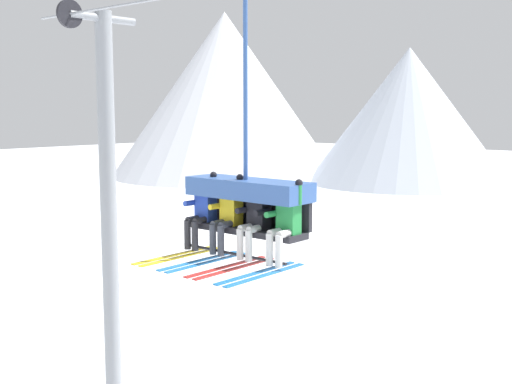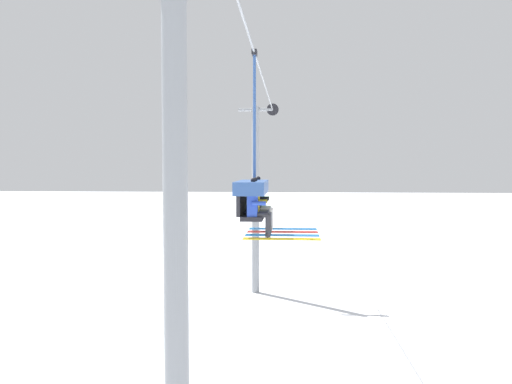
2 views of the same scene
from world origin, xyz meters
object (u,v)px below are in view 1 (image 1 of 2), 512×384
(lift_tower_near, at_px, (108,209))
(skier_blue, at_px, (201,211))
(skier_yellow, at_px, (226,214))
(skier_black, at_px, (253,220))
(skier_green, at_px, (284,223))
(chairlift_chair, at_px, (249,195))

(lift_tower_near, height_order, skier_blue, lift_tower_near)
(skier_yellow, relative_size, skier_black, 1.00)
(lift_tower_near, bearing_deg, skier_green, -9.47)
(chairlift_chair, distance_m, skier_green, 0.96)
(skier_black, bearing_deg, skier_blue, 179.66)
(chairlift_chair, bearing_deg, skier_black, -37.07)
(chairlift_chair, bearing_deg, skier_yellow, -143.48)
(lift_tower_near, distance_m, skier_green, 5.64)
(chairlift_chair, xyz_separation_m, skier_yellow, (-0.29, -0.21, -0.32))
(skier_blue, height_order, skier_yellow, same)
(chairlift_chair, relative_size, skier_yellow, 2.47)
(lift_tower_near, xyz_separation_m, skier_green, (5.54, -0.92, 0.48))
(skier_yellow, xyz_separation_m, skier_green, (1.17, 0.00, 0.00))
(skier_yellow, height_order, skier_black, skier_yellow)
(skier_blue, bearing_deg, skier_black, -0.34)
(lift_tower_near, bearing_deg, skier_yellow, -11.93)
(lift_tower_near, height_order, skier_green, lift_tower_near)
(skier_blue, relative_size, skier_black, 1.00)
(skier_black, bearing_deg, lift_tower_near, 169.35)
(skier_blue, xyz_separation_m, skier_black, (1.16, -0.01, -0.02))
(skier_blue, distance_m, skier_green, 1.75)
(skier_black, bearing_deg, chairlift_chair, 142.93)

